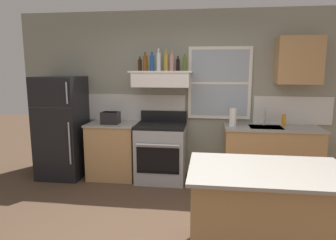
{
  "coord_description": "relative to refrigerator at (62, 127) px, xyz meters",
  "views": [
    {
      "loc": [
        0.48,
        -2.73,
        1.78
      ],
      "look_at": [
        -0.05,
        1.2,
        1.1
      ],
      "focal_mm": 32.18,
      "sensor_mm": 36.0,
      "label": 1
    }
  ],
  "objects": [
    {
      "name": "back_wall",
      "position": [
        1.93,
        0.39,
        0.53
      ],
      "size": [
        5.4,
        0.11,
        2.7
      ],
      "color": "gray",
      "rests_on": "ground_plane"
    },
    {
      "name": "bottle_clear_tall",
      "position": [
        1.61,
        0.07,
        1.06
      ],
      "size": [
        0.06,
        0.06,
        0.34
      ],
      "color": "silver",
      "rests_on": "range_hood_shelf"
    },
    {
      "name": "bottle_blue_liqueur",
      "position": [
        1.5,
        0.07,
        1.04
      ],
      "size": [
        0.07,
        0.07,
        0.29
      ],
      "color": "#1E478C",
      "rests_on": "range_hood_shelf"
    },
    {
      "name": "bottle_brown_stout",
      "position": [
        1.29,
        0.16,
        1.01
      ],
      "size": [
        0.06,
        0.06,
        0.22
      ],
      "color": "#381E0F",
      "rests_on": "range_hood_shelf"
    },
    {
      "name": "bottle_balsamic_dark",
      "position": [
        1.9,
        0.14,
        1.01
      ],
      "size": [
        0.06,
        0.06,
        0.22
      ],
      "color": "black",
      "rests_on": "range_hood_shelf"
    },
    {
      "name": "bottle_rose_pink",
      "position": [
        1.8,
        0.14,
        1.04
      ],
      "size": [
        0.07,
        0.07,
        0.3
      ],
      "color": "#C67F84",
      "rests_on": "range_hood_shelf"
    },
    {
      "name": "bottle_champagne_gold_foil",
      "position": [
        1.71,
        0.17,
        1.05
      ],
      "size": [
        0.08,
        0.08,
        0.32
      ],
      "color": "#B29333",
      "rests_on": "range_hood_shelf"
    },
    {
      "name": "range_hood_shelf",
      "position": [
        1.65,
        0.12,
        0.8
      ],
      "size": [
        0.96,
        0.52,
        0.24
      ],
      "color": "white"
    },
    {
      "name": "paper_towel_roll",
      "position": [
        2.76,
        0.06,
        0.22
      ],
      "size": [
        0.11,
        0.11,
        0.27
      ],
      "primitive_type": "cylinder",
      "color": "white",
      "rests_on": "counter_right_with_sink"
    },
    {
      "name": "kitchen_island",
      "position": [
        2.92,
        -1.95,
        -0.37
      ],
      "size": [
        1.4,
        0.9,
        0.91
      ],
      "color": "tan",
      "rests_on": "ground_plane"
    },
    {
      "name": "upper_cabinet_right",
      "position": [
        3.7,
        0.2,
        1.07
      ],
      "size": [
        0.64,
        0.32,
        0.7
      ],
      "color": "tan"
    },
    {
      "name": "stove_range",
      "position": [
        1.65,
        0.02,
        -0.36
      ],
      "size": [
        0.76,
        0.69,
        1.09
      ],
      "color": "#9EA0A5",
      "rests_on": "ground_plane"
    },
    {
      "name": "sink_faucet",
      "position": [
        3.25,
        0.16,
        0.26
      ],
      "size": [
        0.03,
        0.17,
        0.28
      ],
      "color": "silver",
      "rests_on": "counter_right_with_sink"
    },
    {
      "name": "counter_left_of_stove",
      "position": [
        0.85,
        0.06,
        -0.37
      ],
      "size": [
        0.79,
        0.63,
        0.91
      ],
      "color": "tan",
      "rests_on": "ground_plane"
    },
    {
      "name": "toaster",
      "position": [
        0.84,
        -0.01,
        0.18
      ],
      "size": [
        0.3,
        0.2,
        0.19
      ],
      "color": "black",
      "rests_on": "counter_left_of_stove"
    },
    {
      "name": "counter_right_with_sink",
      "position": [
        3.35,
        0.06,
        -0.37
      ],
      "size": [
        1.43,
        0.63,
        0.91
      ],
      "color": "tan",
      "rests_on": "ground_plane"
    },
    {
      "name": "dish_soap_bottle",
      "position": [
        3.53,
        0.16,
        0.17
      ],
      "size": [
        0.06,
        0.06,
        0.18
      ],
      "primitive_type": "cylinder",
      "color": "orange",
      "rests_on": "counter_right_with_sink"
    },
    {
      "name": "refrigerator",
      "position": [
        0.0,
        0.0,
        0.0
      ],
      "size": [
        0.7,
        0.72,
        1.66
      ],
      "color": "black",
      "rests_on": "ground_plane"
    },
    {
      "name": "bottle_olive_oil_square",
      "position": [
        2.01,
        0.11,
        1.03
      ],
      "size": [
        0.06,
        0.06,
        0.26
      ],
      "color": "#4C601E",
      "rests_on": "range_hood_shelf"
    },
    {
      "name": "bottle_amber_wine",
      "position": [
        1.4,
        0.07,
        1.04
      ],
      "size": [
        0.07,
        0.07,
        0.29
      ],
      "color": "brown",
      "rests_on": "range_hood_shelf"
    }
  ]
}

